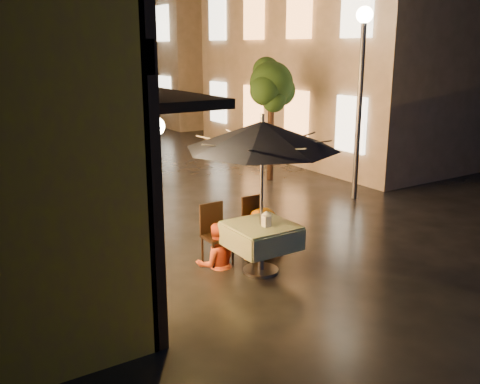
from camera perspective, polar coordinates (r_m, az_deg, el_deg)
ground at (r=9.35m, az=7.45°, el=-6.20°), size 90.00×90.00×0.00m
east_building_near at (r=18.57m, az=12.86°, el=14.94°), size 7.30×9.30×6.80m
east_building_far at (r=27.90m, az=-4.74°, el=15.77°), size 7.30×10.30×7.30m
street_tree at (r=13.78m, az=3.38°, el=11.17°), size 1.43×1.20×3.15m
streetlamp_near at (r=12.23m, az=12.82°, el=12.64°), size 0.36×0.36×4.23m
streetlamp_far at (r=22.36m, az=-10.18°, el=13.81°), size 0.36×0.36×4.23m
cafe_table at (r=8.24m, az=2.26°, el=-4.71°), size 0.99×0.99×0.78m
patio_umbrella at (r=7.85m, az=2.38°, el=6.06°), size 2.30×2.30×2.46m
cafe_chair_left at (r=8.64m, az=-2.73°, el=-4.09°), size 0.42×0.42×0.97m
cafe_chair_right at (r=9.05m, az=1.67°, el=-3.19°), size 0.42×0.42×0.97m
table_lantern at (r=8.03m, az=2.83°, el=-2.76°), size 0.16×0.16×0.25m
person_orange at (r=8.43m, az=-2.54°, el=-3.43°), size 0.80×0.70×1.40m
person_yellow at (r=8.86m, az=2.50°, el=-1.89°), size 1.03×0.60×1.58m
bicycle_0 at (r=10.77m, az=-14.93°, el=-0.95°), size 1.96×1.11×0.98m
bicycle_1 at (r=12.24m, az=-17.24°, el=1.12°), size 1.84×0.52×1.10m
bicycle_2 at (r=12.29m, az=-17.18°, el=0.66°), size 1.79×1.10×0.89m
bicycle_3 at (r=13.83m, az=-17.53°, el=2.59°), size 1.80×0.63×1.06m
bicycle_4 at (r=15.36m, az=-20.81°, el=3.11°), size 1.68×0.75×0.86m
bicycle_5 at (r=16.04m, az=-21.68°, el=3.89°), size 1.83×1.07×1.06m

